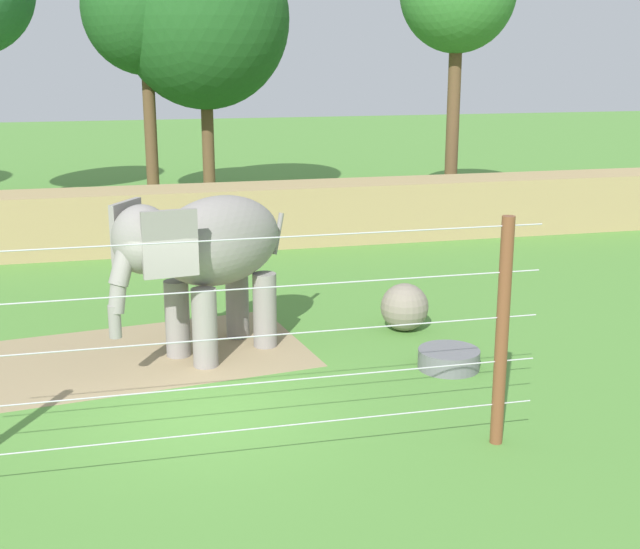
% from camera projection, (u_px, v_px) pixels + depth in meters
% --- Properties ---
extents(ground_plane, '(120.00, 120.00, 0.00)m').
position_uv_depth(ground_plane, '(205.00, 408.00, 13.49)').
color(ground_plane, '#518938').
extents(dirt_patch, '(6.07, 4.40, 0.01)m').
position_uv_depth(dirt_patch, '(153.00, 354.00, 15.92)').
color(dirt_patch, '#937F5B').
rests_on(dirt_patch, ground).
extents(embankment_wall, '(36.00, 1.80, 1.73)m').
position_uv_depth(embankment_wall, '(160.00, 219.00, 24.13)').
color(embankment_wall, tan).
rests_on(embankment_wall, ground).
extents(elephant, '(3.65, 3.00, 3.02)m').
position_uv_depth(elephant, '(206.00, 251.00, 15.37)').
color(elephant, gray).
rests_on(elephant, ground).
extents(enrichment_ball, '(0.97, 0.97, 0.97)m').
position_uv_depth(enrichment_ball, '(405.00, 307.00, 17.16)').
color(enrichment_ball, gray).
rests_on(enrichment_ball, ground).
extents(cable_fence, '(8.95, 0.18, 3.34)m').
position_uv_depth(cable_fence, '(219.00, 355.00, 10.99)').
color(cable_fence, brown).
rests_on(cable_fence, ground).
extents(water_tub, '(1.10, 1.10, 0.35)m').
position_uv_depth(water_tub, '(449.00, 359.00, 15.16)').
color(water_tub, slate).
rests_on(water_tub, ground).
extents(tree_far_left, '(5.98, 5.98, 9.75)m').
position_uv_depth(tree_far_left, '(204.00, 19.00, 29.66)').
color(tree_far_left, brown).
rests_on(tree_far_left, ground).
extents(tree_left_of_centre, '(4.31, 4.31, 9.19)m').
position_uv_depth(tree_left_of_centre, '(144.00, 10.00, 29.16)').
color(tree_left_of_centre, brown).
rests_on(tree_left_of_centre, ground).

